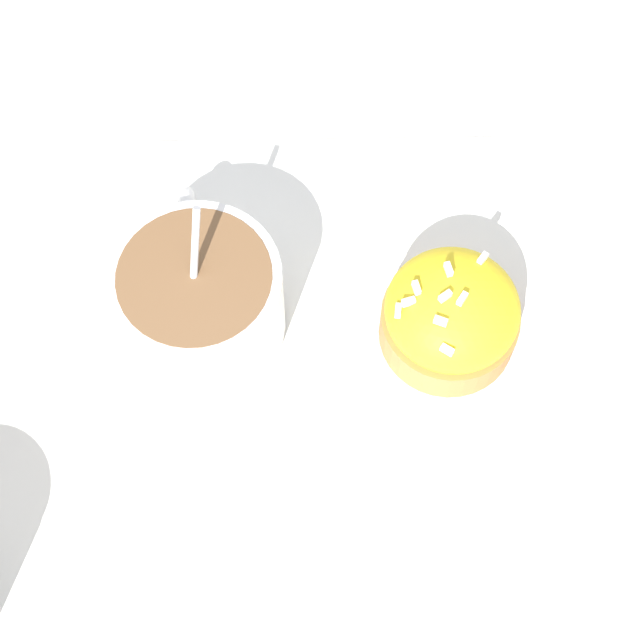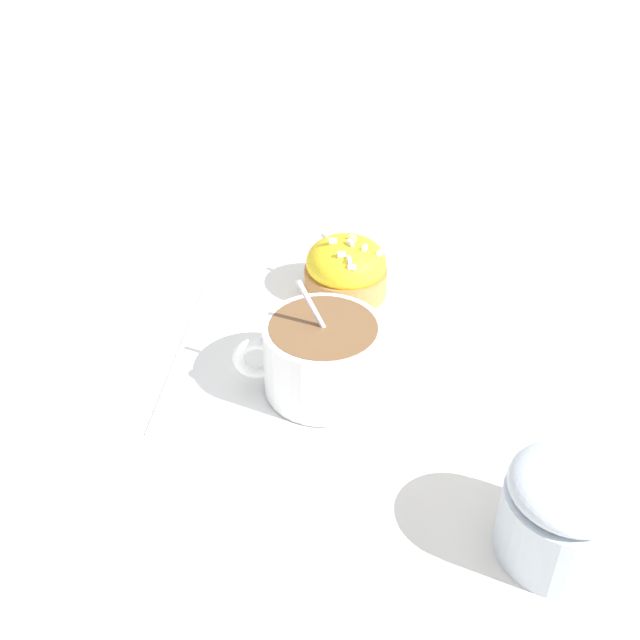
{
  "view_description": "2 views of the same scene",
  "coord_description": "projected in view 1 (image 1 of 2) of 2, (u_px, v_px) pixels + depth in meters",
  "views": [
    {
      "loc": [
        -0.04,
        -0.25,
        0.55
      ],
      "look_at": [
        -0.0,
        -0.01,
        0.03
      ],
      "focal_mm": 60.0,
      "sensor_mm": 36.0,
      "label": 1
    },
    {
      "loc": [
        -0.51,
        0.04,
        0.39
      ],
      "look_at": [
        -0.02,
        0.02,
        0.03
      ],
      "focal_mm": 42.0,
      "sensor_mm": 36.0,
      "label": 2
    }
  ],
  "objects": [
    {
      "name": "coffee_cup",
      "position": [
        199.0,
        297.0,
        0.58
      ],
      "size": [
        0.09,
        0.11,
        0.1
      ],
      "color": "white",
      "rests_on": "paper_napkin"
    },
    {
      "name": "frosted_pastry",
      "position": [
        451.0,
        315.0,
        0.58
      ],
      "size": [
        0.08,
        0.08,
        0.06
      ],
      "color": "#B2753D",
      "rests_on": "paper_napkin"
    },
    {
      "name": "ground_plane",
      "position": [
        327.0,
        333.0,
        0.6
      ],
      "size": [
        3.0,
        3.0,
        0.0
      ],
      "primitive_type": "plane",
      "color": "silver"
    },
    {
      "name": "paper_napkin",
      "position": [
        327.0,
        332.0,
        0.6
      ],
      "size": [
        0.3,
        0.3,
        0.0
      ],
      "color": "white",
      "rests_on": "ground_plane"
    }
  ]
}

